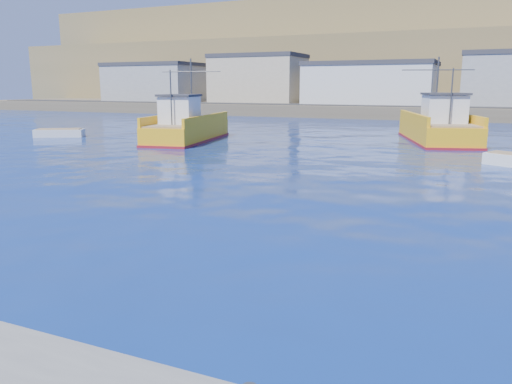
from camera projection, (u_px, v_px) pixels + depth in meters
ground at (187, 297)px, 10.24m from camera, size 260.00×260.00×0.00m
dock_bollards at (91, 354)px, 6.83m from camera, size 36.20×0.20×0.30m
far_shore at (459, 63)px, 105.88m from camera, size 200.00×81.00×24.00m
trawler_yellow_a at (186, 128)px, 39.11m from camera, size 5.49×11.17×6.44m
trawler_yellow_b at (438, 128)px, 38.58m from camera, size 7.27×12.30×6.56m
skiff_left at (59, 134)px, 42.41m from camera, size 4.14×3.13×0.86m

